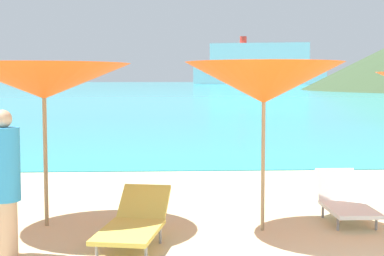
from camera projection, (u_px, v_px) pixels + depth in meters
ground_plane at (270, 165)px, 14.37m from camera, size 50.00×100.00×0.30m
ocean_water at (169, 84)px, 231.45m from camera, size 650.00×440.00×0.02m
umbrella_3 at (44, 81)px, 7.63m from camera, size 2.48×2.48×2.16m
umbrella_4 at (264, 83)px, 7.39m from camera, size 2.14×2.14×2.17m
lounge_chair_2 at (134, 222)px, 6.79m from camera, size 0.91×1.64×0.61m
lounge_chair_5 at (345, 201)px, 8.02m from camera, size 0.60×1.26×0.66m
beachgoer_1 at (4, 180)px, 6.37m from camera, size 0.35×0.35×1.63m
cruise_ship at (259, 66)px, 250.99m from camera, size 57.06×20.82×20.54m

